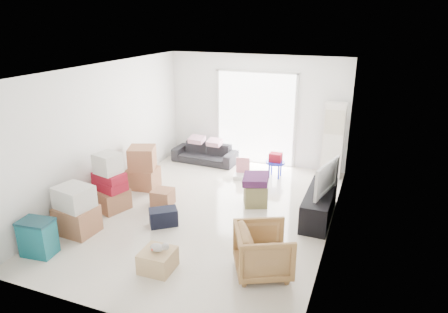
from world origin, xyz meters
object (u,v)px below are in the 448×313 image
Objects in this scene: tv_console at (319,204)px; storage_bins at (38,237)px; ac_tower at (333,141)px; wood_crate at (158,260)px; sofa at (205,150)px; armchair at (263,249)px; kids_table at (275,160)px; ottoman at (255,194)px; television at (321,188)px.

storage_bins is (-3.90, -2.83, 0.04)m from tv_console.
ac_tower reaches higher than wood_crate.
sofa is 2.05× the size of armchair.
armchair is at bearing 18.66° from wood_crate.
kids_table is 4.20m from wood_crate.
ac_tower is 2.44m from ottoman.
armchair is (-0.50, -2.02, -0.19)m from television.
kids_table is (2.65, 4.45, 0.11)m from storage_bins.
ottoman is (2.65, 2.91, -0.08)m from storage_bins.
tv_console is at bearing -52.40° from kids_table.
armchair reaches higher than sofa.
tv_console is 0.33m from television.
wood_crate is at bearing -99.75° from kids_table.
television is at bearing -29.47° from sofa.
sofa is 2.76× the size of storage_bins.
ac_tower is 2.96× the size of storage_bins.
tv_console is 3.60× the size of ottoman.
television reaches higher than ottoman.
ac_tower is 5.04m from wood_crate.
kids_table is at bearing -14.57° from armchair.
wood_crate is (-1.96, -2.51, -0.10)m from tv_console.
sofa is 4.84m from storage_bins.
tv_console is 2.68× the size of kids_table.
ottoman is at bearing 176.39° from tv_console.
wood_crate is (1.21, -4.46, -0.16)m from sofa.
armchair is 3.72m from kids_table.
wood_crate is at bearing -127.98° from tv_console.
tv_console is at bearing 35.98° from storage_bins.
armchair is at bearing -70.14° from ottoman.
storage_bins is 5.18m from kids_table.
sofa is (-3.17, 1.95, 0.06)m from tv_console.
kids_table is at bearing 51.74° from television.
tv_console is at bearing -88.64° from ac_tower.
armchair reaches higher than kids_table.
television is 1.31m from ottoman.
storage_bins is 1.97m from wood_crate.
storage_bins reaches higher than ottoman.
ac_tower is at bearing 59.22° from ottoman.
wood_crate is (-1.96, -2.51, -0.43)m from television.
tv_console is at bearing 52.02° from wood_crate.
ac_tower reaches higher than television.
sofa is 2.79× the size of kids_table.
television is 0.61× the size of sofa.
tv_console is (0.05, -2.10, -0.61)m from ac_tower.
tv_console is 0.96× the size of sofa.
tv_console is 1.26m from ottoman.
armchair is at bearing -53.89° from sofa.
ac_tower is 3.18m from sofa.
storage_bins is 1.01× the size of kids_table.
sofa is at bearing 105.22° from wood_crate.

